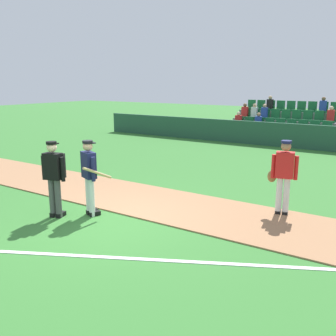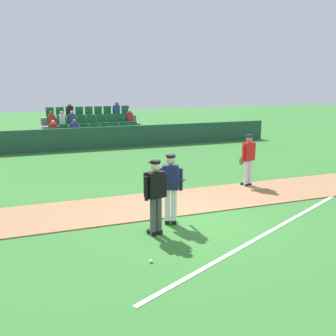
# 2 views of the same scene
# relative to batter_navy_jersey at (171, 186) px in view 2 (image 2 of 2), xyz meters

# --- Properties ---
(ground_plane) EXTENTS (80.00, 80.00, 0.00)m
(ground_plane) POSITION_rel_batter_navy_jersey_xyz_m (0.50, -0.09, -0.97)
(ground_plane) COLOR #33702D
(infield_dirt_path) EXTENTS (28.00, 2.37, 0.03)m
(infield_dirt_path) POSITION_rel_batter_navy_jersey_xyz_m (0.50, 1.58, -0.95)
(infield_dirt_path) COLOR #9E704C
(infield_dirt_path) RESTS_ON ground
(foul_line_chalk) EXTENTS (10.80, 5.42, 0.01)m
(foul_line_chalk) POSITION_rel_batter_navy_jersey_xyz_m (3.50, -0.59, -0.96)
(foul_line_chalk) COLOR white
(foul_line_chalk) RESTS_ON ground
(dugout_fence) EXTENTS (20.00, 0.16, 1.14)m
(dugout_fence) POSITION_rel_batter_navy_jersey_xyz_m (0.50, 11.80, -0.40)
(dugout_fence) COLOR #234C38
(dugout_fence) RESTS_ON ground
(stadium_bleachers) EXTENTS (5.55, 2.95, 2.30)m
(stadium_bleachers) POSITION_rel_batter_navy_jersey_xyz_m (0.48, 13.67, -0.34)
(stadium_bleachers) COLOR slate
(stadium_bleachers) RESTS_ON ground
(batter_navy_jersey) EXTENTS (0.61, 0.80, 1.76)m
(batter_navy_jersey) POSITION_rel_batter_navy_jersey_xyz_m (0.00, 0.00, 0.00)
(batter_navy_jersey) COLOR white
(batter_navy_jersey) RESTS_ON ground
(umpire_home_plate) EXTENTS (0.57, 0.37, 1.76)m
(umpire_home_plate) POSITION_rel_batter_navy_jersey_xyz_m (-0.58, -0.52, 0.03)
(umpire_home_plate) COLOR #4C4C4C
(umpire_home_plate) RESTS_ON ground
(runner_red_jersey) EXTENTS (0.67, 0.37, 1.76)m
(runner_red_jersey) POSITION_rel_batter_navy_jersey_xyz_m (3.71, 2.43, -0.01)
(runner_red_jersey) COLOR silver
(runner_red_jersey) RESTS_ON ground
(baseball) EXTENTS (0.07, 0.07, 0.07)m
(baseball) POSITION_rel_batter_navy_jersey_xyz_m (-1.15, -1.87, -0.93)
(baseball) COLOR white
(baseball) RESTS_ON ground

